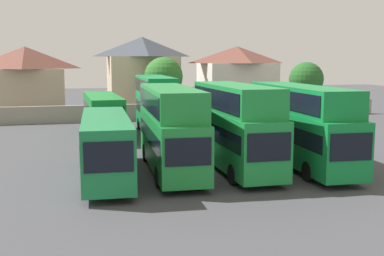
# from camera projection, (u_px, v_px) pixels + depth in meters

# --- Properties ---
(ground) EXTENTS (140.00, 140.00, 0.00)m
(ground) POSITION_uv_depth(u_px,v_px,m) (153.00, 129.00, 45.78)
(ground) COLOR #424247
(depot_boundary_wall) EXTENTS (56.00, 0.50, 1.80)m
(depot_boundary_wall) POSITION_uv_depth(u_px,v_px,m) (143.00, 112.00, 52.13)
(depot_boundary_wall) COLOR gray
(depot_boundary_wall) RESTS_ON ground
(bus_1) EXTENTS (3.01, 11.14, 3.44)m
(bus_1) POSITION_uv_depth(u_px,v_px,m) (106.00, 143.00, 26.58)
(bus_1) COLOR #197C41
(bus_1) RESTS_ON ground
(bus_2) EXTENTS (3.10, 11.12, 4.94)m
(bus_2) POSITION_uv_depth(u_px,v_px,m) (170.00, 125.00, 28.02)
(bus_2) COLOR #1D8336
(bus_2) RESTS_ON ground
(bus_3) EXTENTS (2.73, 10.11, 5.07)m
(bus_3) POSITION_uv_depth(u_px,v_px,m) (235.00, 123.00, 28.30)
(bus_3) COLOR #1B893A
(bus_3) RESTS_ON ground
(bus_4) EXTENTS (3.13, 12.02, 4.95)m
(bus_4) POSITION_uv_depth(u_px,v_px,m) (301.00, 121.00, 29.53)
(bus_4) COLOR #128138
(bus_4) RESTS_ON ground
(bus_5) EXTENTS (2.89, 11.02, 3.53)m
(bus_5) POSITION_uv_depth(u_px,v_px,m) (103.00, 113.00, 41.35)
(bus_5) COLOR #12822E
(bus_5) RESTS_ON ground
(bus_6) EXTENTS (2.94, 11.19, 5.08)m
(bus_6) POSITION_uv_depth(u_px,v_px,m) (156.00, 102.00, 42.27)
(bus_6) COLOR #0F8840
(bus_6) RESTS_ON ground
(bus_7) EXTENTS (2.72, 11.55, 3.49)m
(bus_7) POSITION_uv_depth(u_px,v_px,m) (193.00, 111.00, 43.25)
(bus_7) COLOR #0F8739
(bus_7) RESTS_ON ground
(house_terrace_left) EXTENTS (9.11, 7.23, 8.07)m
(house_terrace_left) POSITION_uv_depth(u_px,v_px,m) (26.00, 80.00, 56.72)
(house_terrace_left) COLOR tan
(house_terrace_left) RESTS_ON ground
(house_terrace_centre) EXTENTS (8.62, 7.28, 9.31)m
(house_terrace_centre) POSITION_uv_depth(u_px,v_px,m) (143.00, 74.00, 59.54)
(house_terrace_centre) COLOR #C6B293
(house_terrace_centre) RESTS_ON ground
(house_terrace_right) EXTENTS (9.29, 7.77, 8.27)m
(house_terrace_right) POSITION_uv_depth(u_px,v_px,m) (237.00, 78.00, 62.67)
(house_terrace_right) COLOR silver
(house_terrace_right) RESTS_ON ground
(tree_left_of_lot) EXTENTS (4.40, 4.40, 6.84)m
(tree_left_of_lot) POSITION_uv_depth(u_px,v_px,m) (163.00, 77.00, 54.69)
(tree_left_of_lot) COLOR brown
(tree_left_of_lot) RESTS_ON ground
(tree_behind_wall) EXTENTS (3.87, 3.87, 6.29)m
(tree_behind_wall) POSITION_uv_depth(u_px,v_px,m) (306.00, 80.00, 54.16)
(tree_behind_wall) COLOR brown
(tree_behind_wall) RESTS_ON ground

